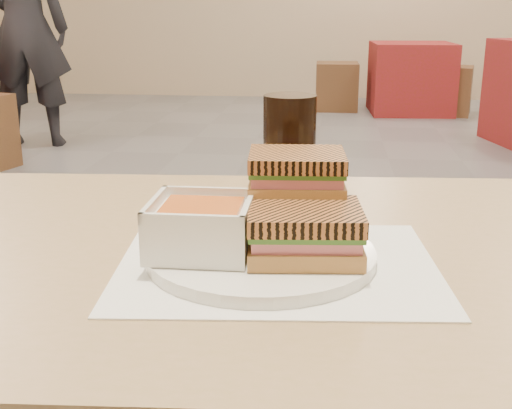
# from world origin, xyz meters

# --- Properties ---
(main_table) EXTENTS (1.25, 0.78, 0.75)m
(main_table) POSITION_xyz_m (0.06, -1.94, 0.64)
(main_table) COLOR #A37E5C
(main_table) RESTS_ON ground
(tray_liner) EXTENTS (0.39, 0.32, 0.00)m
(tray_liner) POSITION_xyz_m (0.04, -2.01, 0.75)
(tray_liner) COLOR white
(tray_liner) RESTS_ON main_table
(plate) EXTENTS (0.27, 0.27, 0.01)m
(plate) POSITION_xyz_m (0.02, -2.00, 0.76)
(plate) COLOR white
(plate) RESTS_ON tray_liner
(soup_bowl) EXTENTS (0.12, 0.12, 0.06)m
(soup_bowl) POSITION_xyz_m (-0.05, -2.02, 0.79)
(soup_bowl) COLOR white
(soup_bowl) RESTS_ON plate
(panini_lower) EXTENTS (0.14, 0.12, 0.06)m
(panini_lower) POSITION_xyz_m (0.07, -2.02, 0.80)
(panini_lower) COLOR tan
(panini_lower) RESTS_ON plate
(panini_upper) EXTENTS (0.12, 0.10, 0.05)m
(panini_upper) POSITION_xyz_m (0.05, -1.94, 0.84)
(panini_upper) COLOR tan
(panini_upper) RESTS_ON panini_lower
(cola_glass) EXTENTS (0.08, 0.08, 0.17)m
(cola_glass) POSITION_xyz_m (0.03, -1.77, 0.83)
(cola_glass) COLOR black
(cola_glass) RESTS_ON main_table
(bg_table_2) EXTENTS (0.81, 0.81, 0.68)m
(bg_table_2) POSITION_xyz_m (0.86, 4.01, 0.34)
(bg_table_2) COLOR maroon
(bg_table_2) RESTS_ON ground
(bg_chair_2l) EXTENTS (0.43, 0.43, 0.47)m
(bg_chair_2l) POSITION_xyz_m (0.14, 4.10, 0.24)
(bg_chair_2l) COLOR brown
(bg_chair_2l) RESTS_ON ground
(bg_chair_2r) EXTENTS (0.49, 0.49, 0.47)m
(bg_chair_2r) POSITION_xyz_m (1.22, 3.92, 0.23)
(bg_chair_2r) COLOR brown
(bg_chair_2r) RESTS_ON ground
(patron_a) EXTENTS (0.71, 0.54, 1.75)m
(patron_a) POSITION_xyz_m (-2.17, 2.05, 0.87)
(patron_a) COLOR black
(patron_a) RESTS_ON ground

